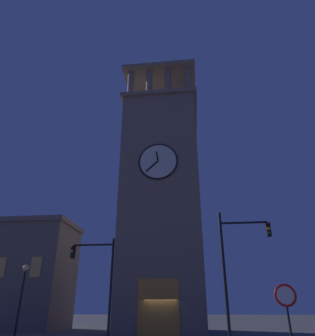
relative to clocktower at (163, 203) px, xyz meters
The scene contains 6 objects.
ground_plane 12.17m from the clocktower, 92.68° to the left, with size 200.00×200.00×0.00m, color #4C4C51.
clocktower is the anchor object (origin of this frame).
traffic_signal_near 15.42m from the clocktower, 112.37° to the left, with size 2.75×0.41×6.81m.
traffic_signal_mid 13.59m from the clocktower, 74.74° to the left, with size 2.75×0.41×5.86m.
street_lamp 14.64m from the clocktower, 39.73° to the left, with size 0.44×0.44×4.76m.
no_horn_sign 20.86m from the clocktower, 108.96° to the left, with size 0.78×0.14×2.66m.
Camera 1 is at (-2.69, 26.12, 1.82)m, focal length 32.89 mm.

